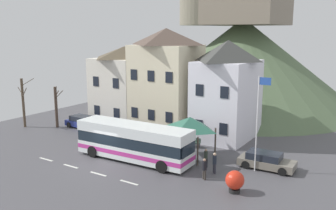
{
  "coord_description": "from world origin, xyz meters",
  "views": [
    {
      "loc": [
        20.15,
        -21.04,
        10.67
      ],
      "look_at": [
        3.42,
        5.08,
        4.42
      ],
      "focal_mm": 38.96,
      "sensor_mm": 36.0,
      "label": 1
    }
  ],
  "objects_px": {
    "parked_car_02": "(83,122)",
    "pedestrian_00": "(214,163)",
    "townhouse_00": "(125,85)",
    "pedestrian_01": "(206,158)",
    "bare_tree_01": "(56,106)",
    "pedestrian_02": "(204,168)",
    "bus_shelter": "(190,124)",
    "flagpole": "(258,118)",
    "townhouse_02": "(227,90)",
    "bare_tree_00": "(23,102)",
    "parked_car_01": "(266,161)",
    "townhouse_01": "(166,80)",
    "harbour_buoy": "(235,181)",
    "parked_car_00": "(118,130)",
    "hilltop_castle": "(241,59)",
    "public_bench": "(193,142)",
    "transit_bus": "(134,142)"
  },
  "relations": [
    {
      "from": "townhouse_00",
      "to": "public_bench",
      "type": "distance_m",
      "value": 13.07
    },
    {
      "from": "parked_car_00",
      "to": "flagpole",
      "type": "xyz_separation_m",
      "value": [
        15.36,
        -1.74,
        3.64
      ]
    },
    {
      "from": "parked_car_02",
      "to": "pedestrian_01",
      "type": "relative_size",
      "value": 2.77
    },
    {
      "from": "pedestrian_02",
      "to": "bare_tree_01",
      "type": "distance_m",
      "value": 21.54
    },
    {
      "from": "townhouse_00",
      "to": "public_bench",
      "type": "xyz_separation_m",
      "value": [
        11.64,
        -4.38,
        -4.03
      ]
    },
    {
      "from": "townhouse_02",
      "to": "parked_car_00",
      "type": "bearing_deg",
      "value": -150.28
    },
    {
      "from": "townhouse_00",
      "to": "flagpole",
      "type": "bearing_deg",
      "value": -20.8
    },
    {
      "from": "parked_car_00",
      "to": "public_bench",
      "type": "bearing_deg",
      "value": 1.44
    },
    {
      "from": "hilltop_castle",
      "to": "transit_bus",
      "type": "height_order",
      "value": "hilltop_castle"
    },
    {
      "from": "parked_car_01",
      "to": "townhouse_02",
      "type": "bearing_deg",
      "value": 133.0
    },
    {
      "from": "townhouse_01",
      "to": "harbour_buoy",
      "type": "relative_size",
      "value": 7.21
    },
    {
      "from": "public_bench",
      "to": "flagpole",
      "type": "height_order",
      "value": "flagpole"
    },
    {
      "from": "transit_bus",
      "to": "townhouse_02",
      "type": "bearing_deg",
      "value": 68.06
    },
    {
      "from": "transit_bus",
      "to": "bare_tree_01",
      "type": "bearing_deg",
      "value": 162.36
    },
    {
      "from": "townhouse_02",
      "to": "hilltop_castle",
      "type": "distance_m",
      "value": 17.21
    },
    {
      "from": "pedestrian_01",
      "to": "public_bench",
      "type": "relative_size",
      "value": 1.0
    },
    {
      "from": "pedestrian_00",
      "to": "parked_car_00",
      "type": "bearing_deg",
      "value": 163.33
    },
    {
      "from": "transit_bus",
      "to": "bare_tree_00",
      "type": "relative_size",
      "value": 1.88
    },
    {
      "from": "bus_shelter",
      "to": "townhouse_01",
      "type": "bearing_deg",
      "value": 135.94
    },
    {
      "from": "transit_bus",
      "to": "parked_car_00",
      "type": "relative_size",
      "value": 2.32
    },
    {
      "from": "townhouse_01",
      "to": "parked_car_00",
      "type": "height_order",
      "value": "townhouse_01"
    },
    {
      "from": "bus_shelter",
      "to": "pedestrian_00",
      "type": "distance_m",
      "value": 4.73
    },
    {
      "from": "townhouse_00",
      "to": "pedestrian_02",
      "type": "bearing_deg",
      "value": -33.71
    },
    {
      "from": "townhouse_02",
      "to": "parked_car_00",
      "type": "distance_m",
      "value": 11.88
    },
    {
      "from": "parked_car_00",
      "to": "parked_car_02",
      "type": "bearing_deg",
      "value": 170.16
    },
    {
      "from": "parked_car_00",
      "to": "parked_car_01",
      "type": "height_order",
      "value": "parked_car_00"
    },
    {
      "from": "parked_car_00",
      "to": "parked_car_01",
      "type": "distance_m",
      "value": 15.85
    },
    {
      "from": "pedestrian_01",
      "to": "bare_tree_01",
      "type": "height_order",
      "value": "bare_tree_01"
    },
    {
      "from": "bus_shelter",
      "to": "pedestrian_01",
      "type": "distance_m",
      "value": 3.6
    },
    {
      "from": "townhouse_00",
      "to": "hilltop_castle",
      "type": "height_order",
      "value": "hilltop_castle"
    },
    {
      "from": "pedestrian_01",
      "to": "pedestrian_00",
      "type": "bearing_deg",
      "value": -33.69
    },
    {
      "from": "bare_tree_01",
      "to": "pedestrian_01",
      "type": "bearing_deg",
      "value": -6.19
    },
    {
      "from": "transit_bus",
      "to": "parked_car_00",
      "type": "xyz_separation_m",
      "value": [
        -5.85,
        4.89,
        -0.91
      ]
    },
    {
      "from": "pedestrian_02",
      "to": "public_bench",
      "type": "relative_size",
      "value": 1.06
    },
    {
      "from": "parked_car_02",
      "to": "pedestrian_02",
      "type": "relative_size",
      "value": 2.61
    },
    {
      "from": "parked_car_01",
      "to": "townhouse_01",
      "type": "bearing_deg",
      "value": 154.9
    },
    {
      "from": "bus_shelter",
      "to": "flagpole",
      "type": "distance_m",
      "value": 6.21
    },
    {
      "from": "parked_car_01",
      "to": "pedestrian_02",
      "type": "xyz_separation_m",
      "value": [
        -3.09,
        -4.65,
        0.25
      ]
    },
    {
      "from": "parked_car_00",
      "to": "bus_shelter",
      "type": "bearing_deg",
      "value": -14.39
    },
    {
      "from": "public_bench",
      "to": "bus_shelter",
      "type": "bearing_deg",
      "value": -66.73
    },
    {
      "from": "townhouse_00",
      "to": "pedestrian_01",
      "type": "height_order",
      "value": "townhouse_00"
    },
    {
      "from": "hilltop_castle",
      "to": "bus_shelter",
      "type": "distance_m",
      "value": 24.09
    },
    {
      "from": "parked_car_02",
      "to": "pedestrian_00",
      "type": "xyz_separation_m",
      "value": [
        18.4,
        -4.26,
        0.17
      ]
    },
    {
      "from": "parked_car_00",
      "to": "townhouse_00",
      "type": "bearing_deg",
      "value": 116.64
    },
    {
      "from": "pedestrian_02",
      "to": "bare_tree_00",
      "type": "bearing_deg",
      "value": 174.16
    },
    {
      "from": "pedestrian_01",
      "to": "hilltop_castle",
      "type": "bearing_deg",
      "value": 105.89
    },
    {
      "from": "transit_bus",
      "to": "bare_tree_00",
      "type": "height_order",
      "value": "bare_tree_00"
    },
    {
      "from": "pedestrian_01",
      "to": "harbour_buoy",
      "type": "bearing_deg",
      "value": -39.82
    },
    {
      "from": "townhouse_02",
      "to": "bus_shelter",
      "type": "height_order",
      "value": "townhouse_02"
    },
    {
      "from": "parked_car_01",
      "to": "public_bench",
      "type": "height_order",
      "value": "parked_car_01"
    }
  ]
}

